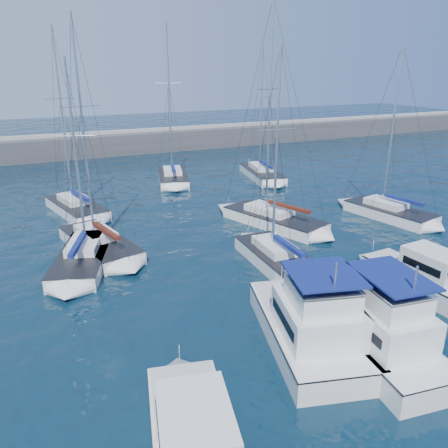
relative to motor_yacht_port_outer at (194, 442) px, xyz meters
name	(u,v)px	position (x,y,z in m)	size (l,w,h in m)	color
ground	(316,317)	(9.28, 5.79, -0.94)	(220.00, 220.00, 0.00)	black
breakwater	(114,146)	(9.28, 57.79, 0.11)	(160.00, 6.00, 4.45)	#424244
motor_yacht_port_outer	(194,442)	(0.00, 0.00, 0.00)	(4.22, 7.35, 3.20)	silver
motor_yacht_port_inner	(312,326)	(7.45, 3.79, 0.19)	(6.05, 9.15, 4.69)	silver
motor_yacht_stbd_inner	(371,327)	(9.91, 2.50, 0.19)	(4.55, 9.87, 4.69)	silver
motor_yacht_stbd_outer	(422,277)	(16.61, 5.52, 0.00)	(2.82, 6.78, 3.20)	silver
sailboat_mid_a	(84,256)	(-0.93, 18.07, -0.44)	(5.74, 9.07, 13.56)	silver
sailboat_mid_b	(99,243)	(0.39, 19.92, -0.41)	(4.90, 9.00, 16.29)	silver
sailboat_mid_c	(277,258)	(10.77, 12.21, -0.42)	(3.33, 7.90, 14.33)	silver
sailboat_mid_d	(274,219)	(14.70, 19.22, -0.40)	(6.02, 9.63, 17.73)	white
sailboat_mid_e	(389,212)	(24.97, 16.51, -0.42)	(4.49, 8.27, 14.64)	silver
sailboat_back_a	(76,207)	(0.04, 29.57, -0.40)	(4.92, 8.70, 16.20)	silver
sailboat_back_b	(173,177)	(11.70, 36.71, -0.38)	(5.03, 8.28, 17.65)	white
sailboat_back_c	(262,174)	(22.09, 34.16, -0.43)	(4.72, 9.42, 15.03)	white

